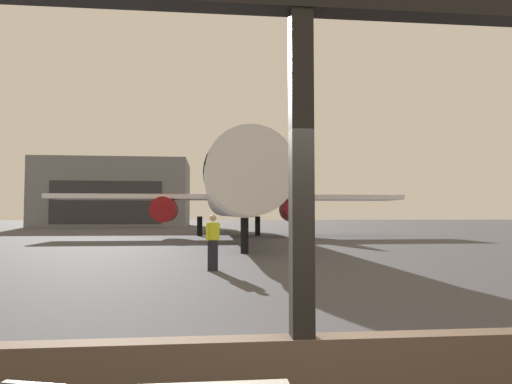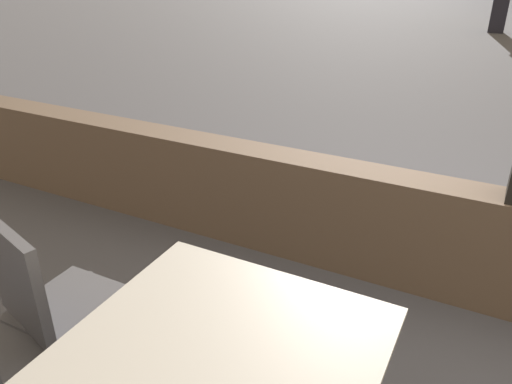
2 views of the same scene
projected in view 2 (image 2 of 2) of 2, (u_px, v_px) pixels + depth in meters
cafe_chair_window_right at (50, 301)px, 1.97m from camera, size 0.48×0.48×0.91m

